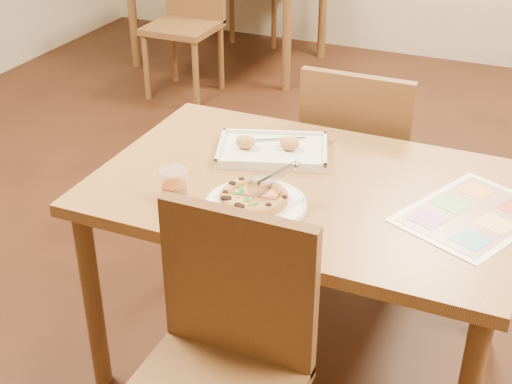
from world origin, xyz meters
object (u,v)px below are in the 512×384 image
at_px(bg_chair_near, 189,6).
at_px(plate, 256,205).
at_px(appetizer_tray, 272,150).
at_px(pizza, 254,198).
at_px(dining_table, 306,207).
at_px(chair_near, 224,342).
at_px(pizza_cutter, 272,178).
at_px(glass_tumbler, 175,188).
at_px(chair_far, 359,149).
at_px(menu, 473,214).

bearing_deg(bg_chair_near, plate, -57.71).
bearing_deg(appetizer_tray, pizza, -76.33).
distance_m(plate, pizza, 0.02).
relative_size(pizza, appetizer_tray, 0.48).
bearing_deg(dining_table, pizza, -117.42).
xyz_separation_m(chair_near, bg_chair_near, (-1.60, 2.80, 0.00)).
height_order(dining_table, pizza_cutter, pizza_cutter).
xyz_separation_m(plate, glass_tumbler, (-0.23, -0.06, 0.04)).
height_order(dining_table, appetizer_tray, appetizer_tray).
bearing_deg(appetizer_tray, plate, -75.17).
height_order(chair_far, pizza, chair_far).
xyz_separation_m(pizza_cutter, menu, (0.55, 0.17, -0.08)).
distance_m(pizza, appetizer_tray, 0.34).
bearing_deg(chair_near, bg_chair_near, 119.74).
relative_size(chair_far, pizza, 2.32).
bearing_deg(plate, dining_table, 65.29).
relative_size(dining_table, chair_far, 2.77).
relative_size(bg_chair_near, plate, 1.59).
bearing_deg(pizza_cutter, dining_table, 26.46).
xyz_separation_m(dining_table, bg_chair_near, (-1.60, 2.20, -0.07)).
xyz_separation_m(chair_near, pizza_cutter, (-0.06, 0.45, 0.24)).
bearing_deg(pizza_cutter, bg_chair_near, 79.25).
bearing_deg(chair_far, chair_near, 90.00).
bearing_deg(pizza, pizza_cutter, 37.18).
xyz_separation_m(pizza, appetizer_tray, (-0.08, 0.33, -0.01)).
relative_size(pizza, menu, 0.48).
distance_m(pizza, menu, 0.63).
xyz_separation_m(chair_far, pizza_cutter, (-0.06, -0.76, 0.24)).
relative_size(chair_near, appetizer_tray, 1.12).
height_order(pizza, menu, pizza).
bearing_deg(glass_tumbler, dining_table, 38.72).
xyz_separation_m(plate, pizza_cutter, (0.03, 0.04, 0.08)).
bearing_deg(pizza, chair_near, -76.74).
bearing_deg(menu, pizza_cutter, -163.19).
relative_size(chair_near, glass_tumbler, 4.51).
height_order(plate, menu, plate).
xyz_separation_m(dining_table, plate, (-0.09, -0.19, 0.09)).
xyz_separation_m(chair_near, plate, (-0.09, 0.41, 0.16)).
relative_size(plate, menu, 0.70).
height_order(dining_table, plate, plate).
distance_m(dining_table, pizza_cutter, 0.24).
bearing_deg(chair_far, glass_tumbler, 69.50).
xyz_separation_m(dining_table, pizza_cutter, (-0.06, -0.16, 0.17)).
bearing_deg(pizza, plate, -31.51).
bearing_deg(bg_chair_near, chair_far, -44.94).
bearing_deg(appetizer_tray, glass_tumbler, -109.69).
bearing_deg(menu, bg_chair_near, 133.82).
xyz_separation_m(appetizer_tray, menu, (0.68, -0.13, -0.01)).
bearing_deg(menu, pizza, -161.51).
relative_size(dining_table, appetizer_tray, 3.09).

